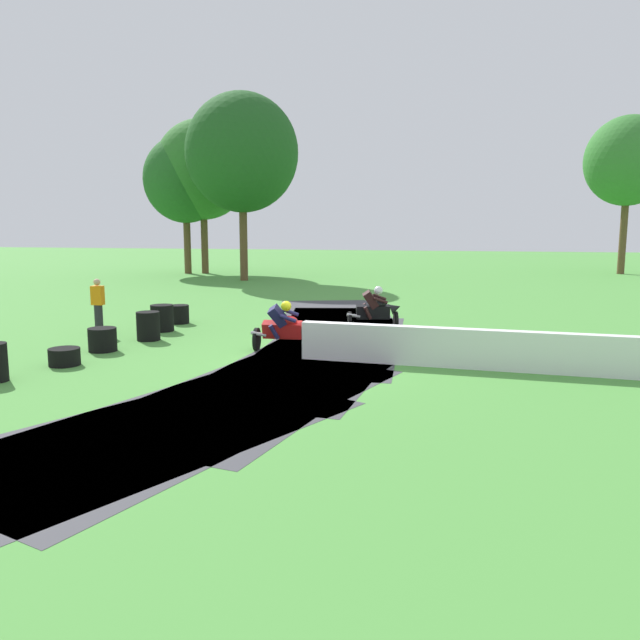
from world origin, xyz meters
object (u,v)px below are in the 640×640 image
object	(u,v)px
motorcycle_lead_red	(285,327)
track_marshal	(98,306)
traffic_cone	(562,345)
tire_stack_extra_b	(179,314)
tire_stack_far	(148,326)
motorcycle_chase_black	(376,310)
tire_stack_mid_a	(64,357)
tire_stack_mid_b	(103,340)
tire_stack_extra_a	(162,318)

from	to	relation	value
motorcycle_lead_red	track_marshal	distance (m)	6.26
track_marshal	traffic_cone	bearing A→B (deg)	-1.87
tire_stack_extra_b	tire_stack_far	bearing A→B (deg)	-82.98
motorcycle_chase_black	tire_stack_extra_b	world-z (taller)	motorcycle_chase_black
tire_stack_far	traffic_cone	world-z (taller)	tire_stack_far
tire_stack_mid_a	tire_stack_mid_b	bearing A→B (deg)	89.60
tire_stack_mid_a	motorcycle_lead_red	bearing A→B (deg)	27.90
tire_stack_mid_a	tire_stack_far	distance (m)	3.35
tire_stack_extra_b	track_marshal	bearing A→B (deg)	-124.07
motorcycle_chase_black	tire_stack_extra_b	size ratio (longest dim) A/B	2.68
motorcycle_lead_red	tire_stack_extra_a	distance (m)	5.00
motorcycle_chase_black	track_marshal	bearing A→B (deg)	-166.01
tire_stack_extra_b	motorcycle_chase_black	bearing A→B (deg)	-2.54
motorcycle_lead_red	tire_stack_extra_a	bearing A→B (deg)	152.23
tire_stack_mid_b	traffic_cone	xyz separation A→B (m)	(11.48, 1.91, -0.08)
motorcycle_chase_black	tire_stack_mid_a	size ratio (longest dim) A/B	2.41
motorcycle_chase_black	traffic_cone	world-z (taller)	motorcycle_chase_black
motorcycle_chase_black	tire_stack_extra_a	xyz separation A→B (m)	(-6.33, -1.21, -0.26)
track_marshal	tire_stack_extra_b	bearing A→B (deg)	55.93
tire_stack_far	motorcycle_lead_red	bearing A→B (deg)	-11.71
tire_stack_extra_a	tire_stack_mid_a	bearing A→B (deg)	-92.46
tire_stack_extra_b	track_marshal	world-z (taller)	track_marshal
track_marshal	traffic_cone	xyz separation A→B (m)	(12.92, -0.42, -0.60)
tire_stack_mid_a	tire_stack_extra_b	distance (m)	6.27
tire_stack_mid_b	tire_stack_extra_a	xyz separation A→B (m)	(0.19, 3.11, 0.10)
tire_stack_extra_a	tire_stack_far	bearing A→B (deg)	-79.89
tire_stack_mid_a	traffic_cone	size ratio (longest dim) A/B	1.61
motorcycle_chase_black	tire_stack_far	distance (m)	6.64
motorcycle_chase_black	tire_stack_mid_a	bearing A→B (deg)	-137.52
track_marshal	tire_stack_mid_b	bearing A→B (deg)	-58.22
tire_stack_mid_b	tire_stack_far	world-z (taller)	tire_stack_far
motorcycle_lead_red	traffic_cone	world-z (taller)	motorcycle_lead_red
tire_stack_mid_b	tire_stack_far	xyz separation A→B (m)	(0.45, 1.65, 0.10)
tire_stack_mid_a	track_marshal	size ratio (longest dim) A/B	0.43
tire_stack_mid_b	tire_stack_extra_b	bearing A→B (deg)	88.88
tire_stack_mid_a	traffic_cone	bearing A→B (deg)	17.29
motorcycle_lead_red	tire_stack_far	size ratio (longest dim) A/B	2.10
tire_stack_far	track_marshal	xyz separation A→B (m)	(-1.90, 0.69, 0.42)
motorcycle_chase_black	traffic_cone	distance (m)	5.53
tire_stack_mid_b	tire_stack_extra_a	size ratio (longest dim) A/B	0.89
motorcycle_chase_black	motorcycle_lead_red	bearing A→B (deg)	-118.38
motorcycle_chase_black	tire_stack_far	xyz separation A→B (m)	(-6.07, -2.67, -0.26)
motorcycle_lead_red	tire_stack_extra_a	world-z (taller)	motorcycle_lead_red
traffic_cone	motorcycle_chase_black	bearing A→B (deg)	154.09
tire_stack_mid_b	track_marshal	xyz separation A→B (m)	(-1.45, 2.33, 0.52)
motorcycle_lead_red	track_marshal	bearing A→B (deg)	165.65
track_marshal	tire_stack_mid_a	bearing A→B (deg)	-70.27
tire_stack_far	tire_stack_mid_b	bearing A→B (deg)	-105.44
motorcycle_lead_red	traffic_cone	distance (m)	6.97
tire_stack_mid_b	tire_stack_mid_a	bearing A→B (deg)	-90.40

